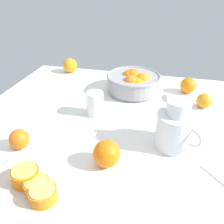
{
  "coord_description": "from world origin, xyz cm",
  "views": [
    {
      "loc": [
        23.0,
        -82.88,
        53.69
      ],
      "look_at": [
        3.27,
        -1.64,
        4.24
      ],
      "focal_mm": 38.29,
      "sensor_mm": 36.0,
      "label": 1
    }
  ],
  "objects": [
    {
      "name": "cutting_board",
      "position": [
        -7.55,
        -45.76,
        0.73
      ],
      "size": [
        39.09,
        27.84,
        1.45
      ],
      "primitive_type": "cube",
      "rotation": [
        0.0,
        0.0,
        -0.24
      ],
      "color": "beige",
      "rests_on": "ground_plane"
    },
    {
      "name": "ground_plane",
      "position": [
        0.0,
        0.0,
        -1.5
      ],
      "size": [
        113.66,
        107.09,
        3.0
      ],
      "primitive_type": "cube",
      "color": "white"
    },
    {
      "name": "orange_half_0",
      "position": [
        -7.89,
        -43.07,
        3.21
      ],
      "size": [
        7.06,
        7.06,
        3.57
      ],
      "color": "orange",
      "rests_on": "cutting_board"
    },
    {
      "name": "loose_orange_2",
      "position": [
        7.7,
        -27.2,
        4.39
      ],
      "size": [
        8.77,
        8.77,
        8.77
      ],
      "primitive_type": "sphere",
      "color": "orange",
      "rests_on": "ground_plane"
    },
    {
      "name": "orange_half_2",
      "position": [
        -12.5,
        -41.0,
        3.62
      ],
      "size": [
        7.93,
        7.93,
        4.39
      ],
      "color": "orange",
      "rests_on": "cutting_board"
    },
    {
      "name": "loose_orange_4",
      "position": [
        -34.63,
        46.31,
        4.3
      ],
      "size": [
        8.61,
        8.61,
        8.61
      ],
      "primitive_type": "sphere",
      "color": "orange",
      "rests_on": "ground_plane"
    },
    {
      "name": "orange_half_1",
      "position": [
        -4.66,
        -45.59,
        3.33
      ],
      "size": [
        7.49,
        7.49,
        3.82
      ],
      "color": "orange",
      "rests_on": "cutting_board"
    },
    {
      "name": "juice_glass",
      "position": [
        -5.0,
        1.96,
        4.54
      ],
      "size": [
        7.25,
        7.25,
        10.35
      ],
      "color": "white",
      "rests_on": "ground_plane"
    },
    {
      "name": "loose_orange_1",
      "position": [
        -23.88,
        -26.0,
        3.53
      ],
      "size": [
        7.07,
        7.07,
        7.07
      ],
      "primitive_type": "sphere",
      "color": "orange",
      "rests_on": "ground_plane"
    },
    {
      "name": "loose_orange_0",
      "position": [
        34.3,
        33.48,
        3.96
      ],
      "size": [
        7.92,
        7.92,
        7.92
      ],
      "primitive_type": "sphere",
      "color": "orange",
      "rests_on": "ground_plane"
    },
    {
      "name": "juice_pitcher",
      "position": [
        28.21,
        -12.05,
        6.39
      ],
      "size": [
        15.4,
        14.25,
        18.42
      ],
      "color": "white",
      "rests_on": "ground_plane"
    },
    {
      "name": "loose_orange_3",
      "position": [
        40.85,
        19.31,
        3.33
      ],
      "size": [
        6.67,
        6.67,
        6.67
      ],
      "primitive_type": "sphere",
      "color": "orange",
      "rests_on": "ground_plane"
    },
    {
      "name": "fruit_bowl",
      "position": [
        7.46,
        27.61,
        5.48
      ],
      "size": [
        27.12,
        27.12,
        11.34
      ],
      "color": "#99999E",
      "rests_on": "ground_plane"
    }
  ]
}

